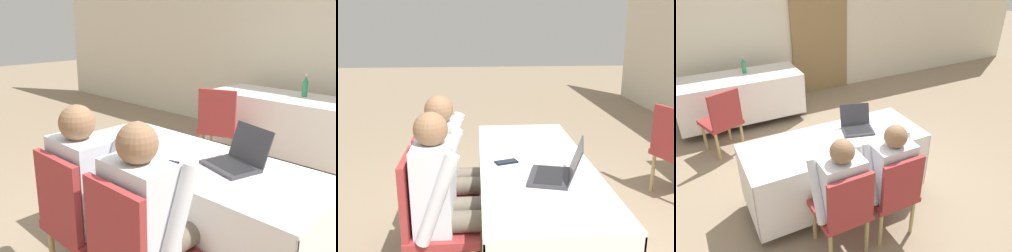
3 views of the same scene
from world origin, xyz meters
The scene contains 8 objects.
conference_table_near centered at (0.00, 0.00, 0.56)m, with size 1.83×0.73×0.75m.
laptop centered at (0.30, 0.09, 0.79)m, with size 0.38×0.38×0.23m.
cell_phone centered at (0.01, -0.19, 0.75)m, with size 0.11×0.16×0.01m.
paper_beside_laptop centered at (0.68, 0.08, 0.75)m, with size 0.32×0.36×0.00m.
chair_near_left centered at (-0.25, -0.67, 0.49)m, with size 0.44×0.44×0.90m.
chair_near_right centered at (0.25, -0.67, 0.49)m, with size 0.44×0.44×0.90m.
person_checkered_shirt centered at (-0.25, -0.57, 0.65)m, with size 0.50×0.52×1.16m.
person_white_shirt centered at (0.25, -0.57, 0.65)m, with size 0.50×0.52×1.16m.
Camera 2 is at (2.32, -0.38, 1.65)m, focal length 40.00 mm.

